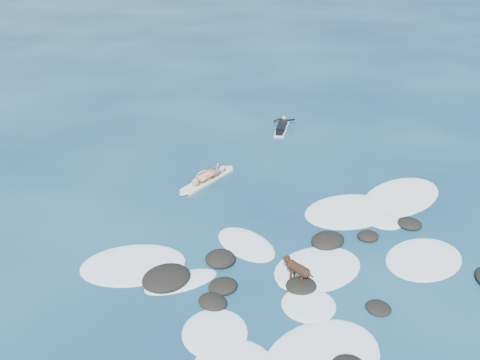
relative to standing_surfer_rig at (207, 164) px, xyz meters
name	(u,v)px	position (x,y,z in m)	size (l,w,h in m)	color
ground	(337,250)	(2.07, -6.08, -0.72)	(160.00, 160.00, 0.00)	#0A2642
reef_rocks	(361,275)	(1.94, -7.58, -0.63)	(13.80, 6.65, 0.47)	black
breaking_foam	(349,262)	(2.03, -6.81, -0.71)	(15.29, 9.24, 0.12)	white
standing_surfer_rig	(207,164)	(0.00, 0.00, 0.00)	(2.90, 1.89, 1.82)	beige
paddling_surfer_rig	(282,127)	(5.22, 3.82, -0.57)	(1.76, 2.20, 0.42)	silver
dog	(297,268)	(0.12, -7.03, -0.23)	(0.55, 1.12, 0.74)	black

